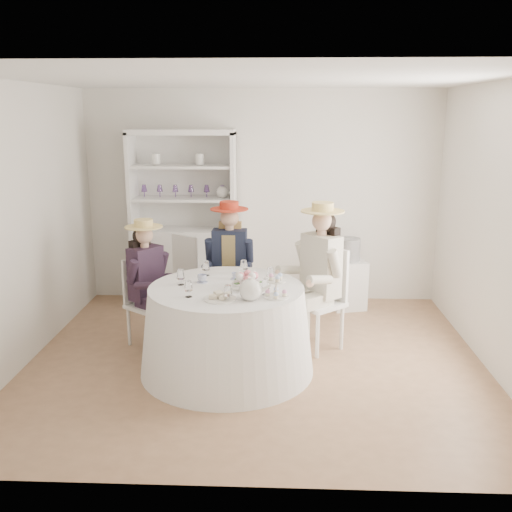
{
  "coord_description": "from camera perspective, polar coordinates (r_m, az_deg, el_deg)",
  "views": [
    {
      "loc": [
        0.22,
        -5.28,
        2.41
      ],
      "look_at": [
        0.0,
        0.1,
        1.05
      ],
      "focal_mm": 40.0,
      "sensor_mm": 36.0,
      "label": 1
    }
  ],
  "objects": [
    {
      "name": "stemware_set",
      "position": [
        5.29,
        -3.0,
        -2.32
      ],
      "size": [
        0.92,
        0.92,
        0.15
      ],
      "color": "white",
      "rests_on": "tea_table"
    },
    {
      "name": "cupcake_stand",
      "position": [
        5.0,
        2.03,
        -3.32
      ],
      "size": [
        0.22,
        0.22,
        0.21
      ],
      "rotation": [
        0.0,
        0.0,
        -0.05
      ],
      "color": "white",
      "rests_on": "tea_table"
    },
    {
      "name": "flower_bowl",
      "position": [
        5.23,
        -1.04,
        -3.02
      ],
      "size": [
        0.31,
        0.31,
        0.06
      ],
      "primitive_type": "imported",
      "rotation": [
        0.0,
        0.0,
        -0.38
      ],
      "color": "white",
      "rests_on": "tea_table"
    },
    {
      "name": "wall_left",
      "position": [
        5.93,
        -22.36,
        2.8
      ],
      "size": [
        0.0,
        4.5,
        4.5
      ],
      "primitive_type": "plane",
      "rotation": [
        1.57,
        0.0,
        1.57
      ],
      "color": "silver",
      "rests_on": "ground"
    },
    {
      "name": "hutch",
      "position": [
        7.33,
        -7.09,
        1.27
      ],
      "size": [
        1.46,
        0.9,
        2.21
      ],
      "rotation": [
        0.0,
        0.0,
        0.33
      ],
      "color": "silver",
      "rests_on": "ground"
    },
    {
      "name": "side_table",
      "position": [
        7.28,
        9.14,
        -2.78
      ],
      "size": [
        0.48,
        0.48,
        0.62
      ],
      "primitive_type": "cube",
      "rotation": [
        0.0,
        0.0,
        0.24
      ],
      "color": "silver",
      "rests_on": "ground"
    },
    {
      "name": "spare_chair",
      "position": [
        6.84,
        -6.38,
        -1.69
      ],
      "size": [
        0.59,
        0.59,
        1.02
      ],
      "rotation": [
        0.0,
        0.0,
        2.48
      ],
      "color": "silver",
      "rests_on": "ground"
    },
    {
      "name": "flower_arrangement",
      "position": [
        5.28,
        -0.9,
        -2.15
      ],
      "size": [
        0.2,
        0.2,
        0.07
      ],
      "rotation": [
        0.0,
        0.0,
        0.17
      ],
      "color": "#DF6F7B",
      "rests_on": "tea_table"
    },
    {
      "name": "teacup_a",
      "position": [
        5.45,
        -5.41,
        -2.31
      ],
      "size": [
        0.11,
        0.11,
        0.07
      ],
      "primitive_type": "imported",
      "rotation": [
        0.0,
        0.0,
        -0.33
      ],
      "color": "white",
      "rests_on": "tea_table"
    },
    {
      "name": "wall_front",
      "position": [
        3.45,
        -1.45,
        -3.72
      ],
      "size": [
        4.5,
        0.0,
        4.5
      ],
      "primitive_type": "plane",
      "rotation": [
        -1.57,
        0.0,
        0.0
      ],
      "color": "silver",
      "rests_on": "ground"
    },
    {
      "name": "guest_mid",
      "position": [
        6.33,
        -2.66,
        -0.28
      ],
      "size": [
        0.53,
        0.56,
        1.47
      ],
      "rotation": [
        0.0,
        0.0,
        -0.03
      ],
      "color": "silver",
      "rests_on": "ground"
    },
    {
      "name": "wall_right",
      "position": [
        5.75,
        22.97,
        2.42
      ],
      "size": [
        0.0,
        4.5,
        4.5
      ],
      "primitive_type": "plane",
      "rotation": [
        1.57,
        0.0,
        -1.57
      ],
      "color": "silver",
      "rests_on": "ground"
    },
    {
      "name": "tea_table",
      "position": [
        5.45,
        -2.93,
        -7.31
      ],
      "size": [
        1.65,
        1.65,
        0.83
      ],
      "rotation": [
        0.0,
        0.0,
        0.18
      ],
      "color": "white",
      "rests_on": "ground"
    },
    {
      "name": "table_teapot",
      "position": [
        4.93,
        -0.54,
        -3.4
      ],
      "size": [
        0.28,
        0.2,
        0.21
      ],
      "rotation": [
        0.0,
        0.0,
        -0.43
      ],
      "color": "white",
      "rests_on": "tea_table"
    },
    {
      "name": "guest_right",
      "position": [
        5.82,
        6.33,
        -1.24
      ],
      "size": [
        0.66,
        0.65,
        1.54
      ],
      "rotation": [
        0.0,
        0.0,
        -0.86
      ],
      "color": "silver",
      "rests_on": "ground"
    },
    {
      "name": "ground",
      "position": [
        5.81,
        -0.04,
        -10.34
      ],
      "size": [
        4.5,
        4.5,
        0.0
      ],
      "primitive_type": "plane",
      "color": "#8D6646",
      "rests_on": "ground"
    },
    {
      "name": "wall_back",
      "position": [
        7.36,
        0.62,
        5.9
      ],
      "size": [
        4.5,
        0.0,
        4.5
      ],
      "primitive_type": "plane",
      "rotation": [
        1.57,
        0.0,
        0.0
      ],
      "color": "silver",
      "rests_on": "ground"
    },
    {
      "name": "teacup_c",
      "position": [
        5.38,
        -0.37,
        -2.48
      ],
      "size": [
        0.1,
        0.1,
        0.07
      ],
      "primitive_type": "imported",
      "rotation": [
        0.0,
        0.0,
        -0.12
      ],
      "color": "white",
      "rests_on": "tea_table"
    },
    {
      "name": "ceiling",
      "position": [
        5.29,
        -0.05,
        17.31
      ],
      "size": [
        4.5,
        4.5,
        0.0
      ],
      "primitive_type": "plane",
      "rotation": [
        3.14,
        0.0,
        0.0
      ],
      "color": "white",
      "rests_on": "wall_back"
    },
    {
      "name": "hatbox",
      "position": [
        7.16,
        9.28,
        0.65
      ],
      "size": [
        0.35,
        0.35,
        0.28
      ],
      "primitive_type": "cylinder",
      "rotation": [
        0.0,
        0.0,
        0.29
      ],
      "color": "black",
      "rests_on": "side_table"
    },
    {
      "name": "sandwich_plate",
      "position": [
        4.96,
        -3.64,
        -4.18
      ],
      "size": [
        0.29,
        0.29,
        0.06
      ],
      "rotation": [
        0.0,
        0.0,
        -0.37
      ],
      "color": "white",
      "rests_on": "tea_table"
    },
    {
      "name": "teacup_b",
      "position": [
        5.54,
        -2.13,
        -2.05
      ],
      "size": [
        0.07,
        0.07,
        0.06
      ],
      "primitive_type": "imported",
      "rotation": [
        0.0,
        0.0,
        -0.18
      ],
      "color": "white",
      "rests_on": "tea_table"
    },
    {
      "name": "guest_left",
      "position": [
        6.03,
        -10.79,
        -1.94
      ],
      "size": [
        0.58,
        0.55,
        1.35
      ],
      "rotation": [
        0.0,
        0.0,
        0.93
      ],
      "color": "silver",
      "rests_on": "ground"
    }
  ]
}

